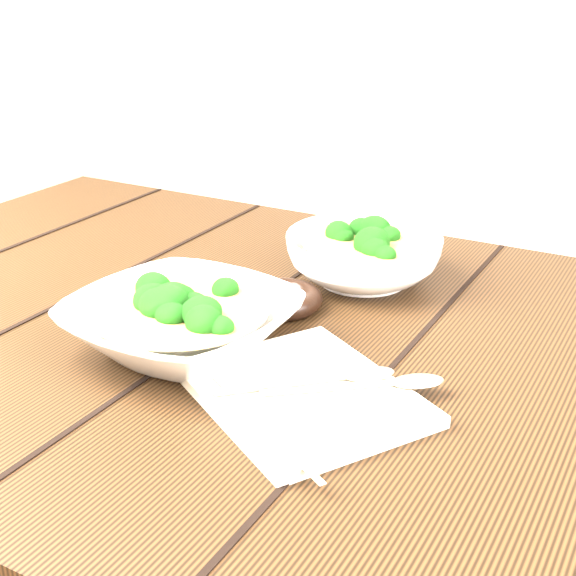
{
  "coord_description": "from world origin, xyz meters",
  "views": [
    {
      "loc": [
        0.43,
        -0.68,
        1.13
      ],
      "look_at": [
        0.05,
        0.01,
        0.8
      ],
      "focal_mm": 50.0,
      "sensor_mm": 36.0,
      "label": 1
    }
  ],
  "objects_px": {
    "soup_bowl_front": "(181,322)",
    "trivet": "(282,299)",
    "table": "(247,418)",
    "soup_bowl_back": "(363,256)",
    "napkin": "(303,394)"
  },
  "relations": [
    {
      "from": "table",
      "to": "soup_bowl_front",
      "type": "bearing_deg",
      "value": -107.82
    },
    {
      "from": "table",
      "to": "trivet",
      "type": "height_order",
      "value": "trivet"
    },
    {
      "from": "soup_bowl_back",
      "to": "trivet",
      "type": "distance_m",
      "value": 0.13
    },
    {
      "from": "trivet",
      "to": "napkin",
      "type": "xyz_separation_m",
      "value": [
        0.12,
        -0.17,
        -0.01
      ]
    },
    {
      "from": "table",
      "to": "trivet",
      "type": "distance_m",
      "value": 0.15
    },
    {
      "from": "napkin",
      "to": "soup_bowl_back",
      "type": "bearing_deg",
      "value": 134.56
    },
    {
      "from": "table",
      "to": "napkin",
      "type": "xyz_separation_m",
      "value": [
        0.13,
        -0.11,
        0.13
      ]
    },
    {
      "from": "table",
      "to": "soup_bowl_back",
      "type": "distance_m",
      "value": 0.25
    },
    {
      "from": "table",
      "to": "soup_bowl_back",
      "type": "bearing_deg",
      "value": 71.61
    },
    {
      "from": "soup_bowl_front",
      "to": "soup_bowl_back",
      "type": "bearing_deg",
      "value": 71.78
    },
    {
      "from": "soup_bowl_back",
      "to": "napkin",
      "type": "height_order",
      "value": "soup_bowl_back"
    },
    {
      "from": "soup_bowl_front",
      "to": "trivet",
      "type": "relative_size",
      "value": 2.6
    },
    {
      "from": "soup_bowl_back",
      "to": "napkin",
      "type": "bearing_deg",
      "value": -76.37
    },
    {
      "from": "trivet",
      "to": "table",
      "type": "bearing_deg",
      "value": -102.68
    },
    {
      "from": "soup_bowl_back",
      "to": "napkin",
      "type": "relative_size",
      "value": 1.2
    }
  ]
}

